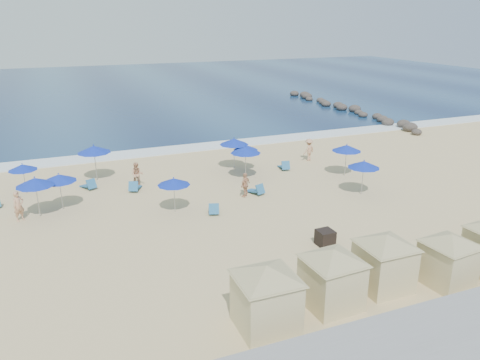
% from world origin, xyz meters
% --- Properties ---
extents(ground, '(160.00, 160.00, 0.00)m').
position_xyz_m(ground, '(0.00, 0.00, 0.00)').
color(ground, '#CDB582').
rests_on(ground, ground).
extents(ocean, '(160.00, 80.00, 0.06)m').
position_xyz_m(ocean, '(0.00, 55.00, 0.03)').
color(ocean, '#0D244B').
rests_on(ocean, ground).
extents(surf_line, '(160.00, 2.50, 0.08)m').
position_xyz_m(surf_line, '(0.00, 15.50, 0.04)').
color(surf_line, white).
rests_on(surf_line, ground).
extents(seawall, '(160.00, 6.10, 1.22)m').
position_xyz_m(seawall, '(0.00, -13.50, 0.65)').
color(seawall, gray).
rests_on(seawall, ground).
extents(rock_jetty, '(2.56, 26.66, 0.96)m').
position_xyz_m(rock_jetty, '(24.01, 24.90, 0.36)').
color(rock_jetty, '#2F2927').
rests_on(rock_jetty, ground).
extents(trash_bin, '(0.83, 0.83, 0.81)m').
position_xyz_m(trash_bin, '(2.51, -4.84, 0.40)').
color(trash_bin, black).
rests_on(trash_bin, ground).
extents(cabana_0, '(4.54, 4.54, 2.85)m').
position_xyz_m(cabana_0, '(-3.08, -9.72, 1.63)').
color(cabana_0, beige).
rests_on(cabana_0, ground).
extents(cabana_1, '(4.35, 4.35, 2.73)m').
position_xyz_m(cabana_1, '(-0.08, -9.40, 1.56)').
color(cabana_1, beige).
rests_on(cabana_1, ground).
extents(cabana_2, '(4.34, 4.34, 2.72)m').
position_xyz_m(cabana_2, '(2.68, -9.11, 1.56)').
color(cabana_2, beige).
rests_on(cabana_2, ground).
extents(cabana_3, '(4.07, 4.07, 2.57)m').
position_xyz_m(cabana_3, '(5.42, -9.87, 1.47)').
color(cabana_3, beige).
rests_on(cabana_3, ground).
extents(umbrella_0, '(2.15, 2.15, 2.45)m').
position_xyz_m(umbrella_0, '(-10.84, 4.46, 2.12)').
color(umbrella_0, '#A5A8AD').
rests_on(umbrella_0, ground).
extents(umbrella_1, '(1.81, 1.81, 2.06)m').
position_xyz_m(umbrella_1, '(-11.66, 8.88, 1.78)').
color(umbrella_1, '#A5A8AD').
rests_on(umbrella_1, ground).
extents(umbrella_2, '(2.01, 2.01, 2.28)m').
position_xyz_m(umbrella_2, '(-9.56, 5.13, 1.98)').
color(umbrella_2, '#A5A8AD').
rests_on(umbrella_2, ground).
extents(umbrella_3, '(2.29, 2.29, 2.61)m').
position_xyz_m(umbrella_3, '(-7.09, 9.85, 2.26)').
color(umbrella_3, '#A5A8AD').
rests_on(umbrella_3, ground).
extents(umbrella_4, '(1.92, 1.92, 2.18)m').
position_xyz_m(umbrella_4, '(-3.42, 2.20, 1.89)').
color(umbrella_4, '#A5A8AD').
rests_on(umbrella_4, ground).
extents(umbrella_5, '(2.17, 2.17, 2.47)m').
position_xyz_m(umbrella_5, '(2.85, 8.59, 2.14)').
color(umbrella_5, '#A5A8AD').
rests_on(umbrella_5, ground).
extents(umbrella_6, '(2.15, 2.15, 2.44)m').
position_xyz_m(umbrella_6, '(2.79, 6.20, 2.12)').
color(umbrella_6, '#A5A8AD').
rests_on(umbrella_6, ground).
extents(umbrella_7, '(1.82, 1.82, 2.07)m').
position_xyz_m(umbrella_7, '(3.51, 7.88, 1.80)').
color(umbrella_7, '#A5A8AD').
rests_on(umbrella_7, ground).
extents(umbrella_8, '(2.09, 2.09, 2.38)m').
position_xyz_m(umbrella_8, '(9.77, 4.14, 2.06)').
color(umbrella_8, '#A5A8AD').
rests_on(umbrella_8, ground).
extents(umbrella_9, '(2.05, 2.05, 2.33)m').
position_xyz_m(umbrella_9, '(8.59, 0.50, 2.02)').
color(umbrella_9, '#A5A8AD').
rests_on(umbrella_9, ground).
extents(beach_chair_1, '(1.11, 1.50, 0.75)m').
position_xyz_m(beach_chair_1, '(-7.76, 8.21, 0.26)').
color(beach_chair_1, '#286595').
rests_on(beach_chair_1, ground).
extents(beach_chair_2, '(1.11, 1.51, 0.76)m').
position_xyz_m(beach_chair_2, '(-4.98, 6.68, 0.26)').
color(beach_chair_2, '#286595').
rests_on(beach_chair_2, ground).
extents(beach_chair_3, '(0.97, 1.45, 0.73)m').
position_xyz_m(beach_chair_3, '(-1.36, 1.13, 0.25)').
color(beach_chair_3, '#286595').
rests_on(beach_chair_3, ground).
extents(beach_chair_4, '(1.04, 1.50, 0.76)m').
position_xyz_m(beach_chair_4, '(2.25, 3.08, 0.26)').
color(beach_chair_4, '#286595').
rests_on(beach_chair_4, ground).
extents(beach_chair_5, '(0.84, 1.46, 0.76)m').
position_xyz_m(beach_chair_5, '(6.32, 7.04, 0.26)').
color(beach_chair_5, '#286595').
rests_on(beach_chair_5, ground).
extents(beachgoer_0, '(0.76, 0.69, 1.74)m').
position_xyz_m(beachgoer_0, '(-11.85, 4.29, 0.87)').
color(beachgoer_0, tan).
rests_on(beachgoer_0, ground).
extents(beachgoer_1, '(0.97, 0.84, 1.71)m').
position_xyz_m(beachgoer_1, '(-4.65, 7.40, 0.85)').
color(beachgoer_1, tan).
rests_on(beachgoer_1, ground).
extents(beachgoer_2, '(1.00, 0.87, 1.61)m').
position_xyz_m(beachgoer_2, '(1.40, 2.92, 0.81)').
color(beachgoer_2, tan).
rests_on(beachgoer_2, ground).
extents(beachgoer_3, '(1.32, 1.06, 1.79)m').
position_xyz_m(beachgoer_3, '(9.20, 8.42, 0.90)').
color(beachgoer_3, tan).
rests_on(beachgoer_3, ground).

